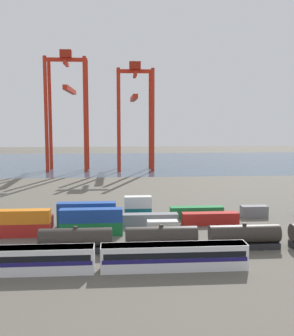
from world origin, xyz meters
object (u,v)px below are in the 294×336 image
passenger_train (98,257)px  gantry_crane_west (68,100)px  freight_tank_row (244,236)px  gantry_crane_central (135,106)px  shipping_container_1 (19,230)px  shipping_container_16 (138,213)px  shipping_container_8 (23,222)px  shipping_container_11 (149,220)px  shipping_container_5 (162,227)px

passenger_train → gantry_crane_west: 129.76m
freight_tank_row → gantry_crane_central: gantry_crane_central is taller
shipping_container_1 → shipping_container_16: size_ratio=2.00×
freight_tank_row → shipping_container_8: freight_tank_row is taller
freight_tank_row → gantry_crane_west: gantry_crane_west is taller
freight_tank_row → gantry_crane_central: 119.62m
shipping_container_11 → shipping_container_16: bearing=108.5°
shipping_container_1 → shipping_container_16: bearing=27.4°
passenger_train → gantry_crane_west: gantry_crane_west is taller
shipping_container_8 → gantry_crane_central: gantry_crane_central is taller
shipping_container_1 → shipping_container_11: bearing=13.4°
shipping_container_11 → gantry_crane_central: gantry_crane_central is taller
shipping_container_1 → shipping_container_16: same height
passenger_train → freight_tank_row: freight_tank_row is taller
shipping_container_11 → shipping_container_16: (-2.05, 6.11, 0.00)m
shipping_container_5 → shipping_container_11: 6.46m
gantry_crane_west → freight_tank_row: bearing=-69.8°
shipping_container_8 → shipping_container_11: bearing=0.0°
shipping_container_5 → gantry_crane_central: bearing=90.2°
gantry_crane_central → freight_tank_row: bearing=-83.3°
shipping_container_5 → shipping_container_16: 12.91m
shipping_container_1 → shipping_container_8: (-0.50, 6.11, 0.00)m
shipping_container_5 → shipping_container_8: size_ratio=0.50×
shipping_container_5 → shipping_container_11: bearing=108.9°
freight_tank_row → shipping_container_8: (-41.36, 16.62, -0.88)m
shipping_container_1 → gantry_crane_west: 109.78m
freight_tank_row → shipping_container_1: freight_tank_row is taller
shipping_container_1 → freight_tank_row: bearing=-14.4°
gantry_crane_west → passenger_train: bearing=-81.9°
freight_tank_row → shipping_container_16: 28.57m
shipping_container_16 → gantry_crane_central: (3.72, 93.31, 26.58)m
gantry_crane_west → shipping_container_11: bearing=-74.6°
shipping_container_1 → shipping_container_11: 26.35m
shipping_container_5 → gantry_crane_central: gantry_crane_central is taller
shipping_container_16 → passenger_train: bearing=-103.6°
freight_tank_row → shipping_container_11: 22.56m
shipping_container_5 → gantry_crane_west: (-29.64, 105.78, 29.28)m
freight_tank_row → gantry_crane_west: size_ratio=1.37×
shipping_container_16 → gantry_crane_west: bearing=105.2°
passenger_train → freight_tank_row: 26.59m
shipping_container_1 → shipping_container_16: 26.56m
shipping_container_8 → gantry_crane_west: bearing=90.8°
shipping_container_5 → shipping_container_11: (-2.10, 6.11, 0.00)m
freight_tank_row → gantry_crane_west: (-42.78, 116.29, 28.40)m
shipping_container_16 → freight_tank_row: bearing=-52.8°
passenger_train → gantry_crane_west: (-17.78, 125.35, 28.44)m
passenger_train → shipping_container_5: size_ratio=7.41×
shipping_container_11 → gantry_crane_west: size_ratio=0.24×
shipping_container_5 → freight_tank_row: bearing=-38.6°
shipping_container_8 → gantry_crane_west: gantry_crane_west is taller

